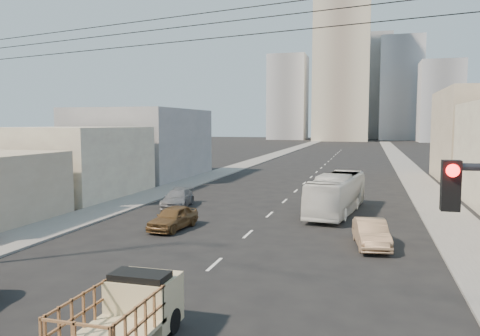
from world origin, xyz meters
The scene contains 16 objects.
sidewalk_left centered at (-11.75, 70.00, 0.06)m, with size 3.50×180.00×0.12m, color slate.
sidewalk_right centered at (11.75, 70.00, 0.06)m, with size 3.50×180.00×0.12m, color slate.
lane_dashes centered at (0.00, 53.00, 0.01)m, with size 0.15×104.00×0.01m.
flatbed_pickup centered at (0.13, -0.10, 1.09)m, with size 1.95×4.41×1.90m.
city_bus centered at (4.43, 21.79, 1.39)m, with size 2.34×10.00×2.79m, color silver.
sedan_brown centered at (-4.63, 14.03, 0.70)m, with size 1.64×4.08×1.39m, color brown.
sedan_tan centered at (6.76, 13.01, 0.70)m, with size 1.48×4.24×1.40m, color #99785A.
sedan_grey centered at (-7.34, 21.08, 0.66)m, with size 1.84×4.53×1.31m, color slate.
overhead_wires centered at (0.00, 1.50, 8.97)m, with size 23.01×5.02×0.72m.
bldg_left_mid centered at (-19.00, 24.00, 3.00)m, with size 11.00×12.00×6.00m, color #B1A48F.
bldg_left_far centered at (-19.50, 39.00, 4.00)m, with size 12.00×16.00×8.00m, color gray.
high_rise_tower centered at (-4.00, 170.00, 30.00)m, with size 20.00×20.00×60.00m, color gray.
midrise_ne centered at (18.00, 185.00, 20.00)m, with size 16.00×16.00×40.00m, color gray.
midrise_nw centered at (-26.00, 180.00, 17.00)m, with size 15.00×15.00×34.00m, color gray.
midrise_back centered at (6.00, 200.00, 22.00)m, with size 18.00×18.00×44.00m, color gray.
midrise_east centered at (30.00, 165.00, 14.00)m, with size 14.00×14.00×28.00m, color gray.
Camera 1 is at (6.55, -11.38, 6.26)m, focal length 35.00 mm.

